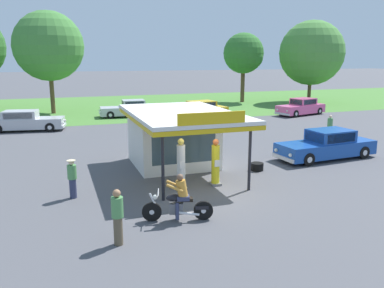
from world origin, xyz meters
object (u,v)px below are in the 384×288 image
Objects in this scene: motorcycle_with_rider at (179,201)px; parked_car_back_row_right at (199,110)px; gas_pump_offside at (216,164)px; bystander_leaning_by_kiosk at (330,126)px; parked_car_back_row_left at (25,121)px; bystander_chatting_near_pumps at (72,178)px; gas_pump_nearside at (181,166)px; parked_car_back_row_far_left at (129,109)px; featured_classic_sedan at (327,146)px; parked_car_back_row_far_right at (301,107)px; bystander_admiring_sedan at (118,216)px; spare_tire_stack at (257,167)px.

parked_car_back_row_right is (8.37, 20.88, 0.04)m from motorcycle_with_rider.
gas_pump_offside reaches higher than bystander_leaning_by_kiosk.
bystander_chatting_near_pumps reaches higher than parked_car_back_row_left.
gas_pump_nearside is 20.91m from parked_car_back_row_far_left.
parked_car_back_row_left is (-15.58, 14.02, -0.00)m from featured_classic_sedan.
parked_car_back_row_far_left is (1.69, 20.84, -0.29)m from gas_pump_nearside.
parked_car_back_row_far_left is 21.32m from bystander_chatting_near_pumps.
bystander_chatting_near_pumps is at bearing 133.50° from motorcycle_with_rider.
parked_car_back_row_far_right is at bearing 65.44° from bystander_leaning_by_kiosk.
gas_pump_nearside is 19.33m from parked_car_back_row_right.
bystander_admiring_sedan is at bearing -145.36° from bystander_leaning_by_kiosk.
parked_car_back_row_far_left is at bearing 28.29° from parked_car_back_row_left.
parked_car_back_row_far_right is at bearing -15.32° from parked_car_back_row_far_left.
gas_pump_offside is at bearing -148.40° from bystander_leaning_by_kiosk.
motorcycle_with_rider is 16.76m from bystander_leaning_by_kiosk.
featured_classic_sedan is at bearing 10.67° from spare_tire_stack.
parked_car_back_row_right is 16.79m from spare_tire_stack.
featured_classic_sedan is 16.59m from parked_car_back_row_far_right.
parked_car_back_row_far_left is (0.18, 20.84, -0.23)m from gas_pump_offside.
bystander_leaning_by_kiosk is (12.57, 6.81, -0.17)m from gas_pump_nearside.
motorcycle_with_rider is 0.41× the size of parked_car_back_row_right.
parked_car_back_row_far_right is at bearing 47.34° from motorcycle_with_rider.
gas_pump_nearside is 4.51m from spare_tire_stack.
bystander_leaning_by_kiosk is at bearing -52.20° from parked_car_back_row_far_left.
motorcycle_with_rider is 0.41× the size of parked_car_back_row_left.
featured_classic_sedan is 4.68m from spare_tire_stack.
bystander_admiring_sedan is (-20.22, -20.69, 0.17)m from parked_car_back_row_far_right.
parked_car_back_row_far_right is 10.80m from bystander_leaning_by_kiosk.
bystander_leaning_by_kiosk is at bearing 35.80° from motorcycle_with_rider.
featured_classic_sedan is 1.07× the size of parked_car_back_row_far_right.
parked_car_back_row_far_right reaches higher than featured_classic_sedan.
parked_car_back_row_far_left is (-7.10, 18.59, -0.01)m from featured_classic_sedan.
gas_pump_nearside reaches higher than bystander_chatting_near_pumps.
featured_classic_sedan is at bearing -41.99° from parked_car_back_row_left.
bystander_leaning_by_kiosk is at bearing 21.09° from bystander_chatting_near_pumps.
featured_classic_sedan is 1.08× the size of parked_car_back_row_far_left.
gas_pump_nearside is 0.92× the size of motorcycle_with_rider.
parked_car_back_row_right is at bearing 172.65° from parked_car_back_row_far_right.
motorcycle_with_rider is 22.49m from parked_car_back_row_right.
bystander_chatting_near_pumps is at bearing -158.91° from bystander_leaning_by_kiosk.
gas_pump_offside is 1.20× the size of bystander_admiring_sedan.
gas_pump_offside reaches higher than parked_car_back_row_right.
spare_tire_stack is (-8.35, -5.42, -0.61)m from bystander_leaning_by_kiosk.
parked_car_back_row_right is 3.36× the size of bystander_admiring_sedan.
parked_car_back_row_far_right reaches higher than bystander_chatting_near_pumps.
parked_car_back_row_far_right is 19.93m from spare_tire_stack.
parked_car_back_row_right is 20.99m from bystander_chatting_near_pumps.
spare_tire_stack is (2.53, -19.45, -0.49)m from parked_car_back_row_far_left.
gas_pump_nearside reaches higher than parked_car_back_row_left.
featured_classic_sedan is 20.96m from parked_car_back_row_left.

